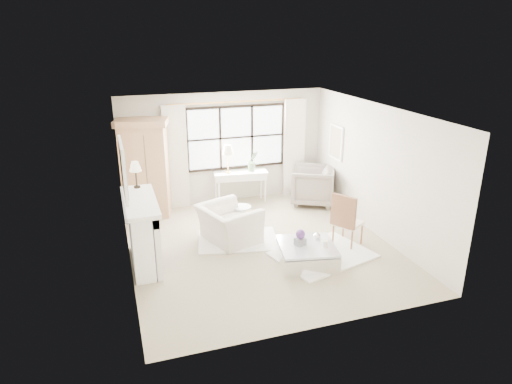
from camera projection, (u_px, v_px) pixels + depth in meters
floor at (260, 246)px, 9.09m from camera, size 5.50×5.50×0.00m
ceiling at (261, 111)px, 8.18m from camera, size 5.50×5.50×0.00m
wall_back at (224, 148)px, 11.09m from camera, size 5.00×0.00×5.00m
wall_front at (326, 243)px, 6.18m from camera, size 5.00×0.00×5.00m
wall_left at (124, 196)px, 7.90m from camera, size 0.00×5.50×5.50m
wall_right at (376, 170)px, 9.37m from camera, size 0.00×5.50×5.50m
window_pane at (236, 137)px, 11.08m from camera, size 2.40×0.02×1.50m
window_frame at (236, 137)px, 11.07m from camera, size 2.50×0.04×1.50m
curtain_rod at (236, 102)px, 10.73m from camera, size 3.30×0.04×0.04m
curtain_left at (176, 158)px, 10.69m from camera, size 0.55×0.10×2.47m
curtain_right at (294, 148)px, 11.57m from camera, size 0.55×0.10×2.47m
fireplace at (141, 232)px, 8.20m from camera, size 0.58×1.66×1.26m
mirror_frame at (123, 169)px, 7.74m from camera, size 0.05×1.15×0.95m
mirror_glass at (125, 169)px, 7.75m from camera, size 0.02×1.00×0.80m
art_frame at (336, 142)px, 10.81m from camera, size 0.04×0.62×0.82m
art_canvas at (335, 142)px, 10.81m from camera, size 0.01×0.52×0.72m
mantel_lamp at (135, 168)px, 8.48m from camera, size 0.22×0.22×0.51m
armoire at (145, 167)px, 10.28m from camera, size 1.26×0.95×2.24m
console_table at (241, 187)px, 11.26m from camera, size 1.35×0.62×0.80m
console_lamp at (228, 150)px, 10.86m from camera, size 0.28×0.28×0.69m
orchid_plant at (253, 161)px, 11.12m from camera, size 0.28×0.23×0.49m
side_table at (242, 214)px, 9.81m from camera, size 0.40×0.40×0.51m
rug_left at (238, 240)px, 9.33m from camera, size 1.79×1.43×0.03m
rug_right at (323, 255)px, 8.71m from camera, size 2.04×1.73×0.03m
club_armchair at (229, 224)px, 9.21m from camera, size 1.31×1.40×0.74m
wingback_chair at (313, 185)px, 11.20m from camera, size 1.36×1.35×0.92m
french_chair at (347, 230)px, 9.06m from camera, size 0.66×0.66×1.08m
coffee_table at (307, 255)px, 8.37m from camera, size 1.18×1.18×0.38m
planter_box at (300, 242)px, 8.28m from camera, size 0.22×0.22×0.13m
planter_flowers at (300, 234)px, 8.23m from camera, size 0.17×0.17×0.17m
pillar_candle at (326, 244)px, 8.20m from camera, size 0.09×0.09×0.12m
coffee_vase at (317, 235)px, 8.52m from camera, size 0.15×0.15×0.15m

